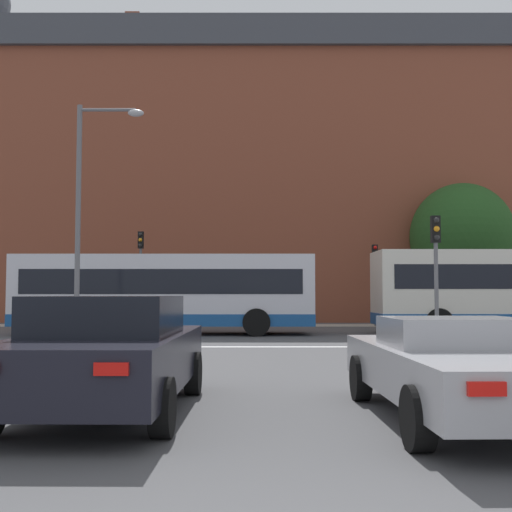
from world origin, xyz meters
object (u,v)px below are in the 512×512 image
at_px(street_lamp_junction, 92,197).
at_px(pedestrian_walking_east, 442,305).
at_px(bus_crossing_lead, 168,292).
at_px(car_roadster_right, 460,367).
at_px(pedestrian_walking_west, 126,306).
at_px(traffic_light_far_left, 143,263).
at_px(car_saloon_left, 111,352).
at_px(traffic_light_near_right, 439,257).
at_px(pedestrian_waiting, 158,303).
at_px(traffic_light_far_right, 377,271).

distance_m(street_lamp_junction, pedestrian_walking_east, 18.56).
bearing_deg(bus_crossing_lead, car_roadster_right, 19.52).
distance_m(bus_crossing_lead, pedestrian_walking_west, 7.60).
relative_size(street_lamp_junction, pedestrian_walking_west, 4.67).
height_order(bus_crossing_lead, street_lamp_junction, street_lamp_junction).
height_order(car_roadster_right, bus_crossing_lead, bus_crossing_lead).
distance_m(car_roadster_right, bus_crossing_lead, 17.51).
relative_size(traffic_light_far_left, pedestrian_walking_east, 2.63).
xyz_separation_m(car_saloon_left, traffic_light_near_right, (7.20, 10.53, 1.83)).
relative_size(pedestrian_waiting, pedestrian_walking_west, 1.13).
height_order(bus_crossing_lead, traffic_light_near_right, traffic_light_near_right).
height_order(traffic_light_far_right, street_lamp_junction, street_lamp_junction).
bearing_deg(car_saloon_left, bus_crossing_lead, 96.15).
xyz_separation_m(traffic_light_near_right, pedestrian_walking_west, (-11.72, 12.37, -1.67)).
distance_m(car_saloon_left, pedestrian_walking_west, 23.34).
bearing_deg(traffic_light_near_right, pedestrian_walking_east, 73.73).
bearing_deg(street_lamp_junction, pedestrian_walking_west, 96.13).
bearing_deg(traffic_light_far_left, car_saloon_left, -80.78).
distance_m(car_saloon_left, car_roadster_right, 4.35).
bearing_deg(street_lamp_junction, car_saloon_left, -74.03).
bearing_deg(car_saloon_left, traffic_light_far_right, 71.81).
bearing_deg(traffic_light_far_left, pedestrian_walking_west, 130.78).
distance_m(car_roadster_right, traffic_light_near_right, 11.59).
bearing_deg(bus_crossing_lead, street_lamp_junction, -21.82).
bearing_deg(traffic_light_far_left, pedestrian_walking_east, 5.00).
bearing_deg(pedestrian_walking_west, bus_crossing_lead, -174.42).
bearing_deg(traffic_light_far_right, traffic_light_near_right, -91.70).
xyz_separation_m(car_saloon_left, bus_crossing_lead, (-1.52, 15.95, 0.82)).
relative_size(car_roadster_right, street_lamp_junction, 0.65).
distance_m(car_saloon_left, pedestrian_waiting, 23.64).
bearing_deg(traffic_light_far_left, traffic_light_far_right, 1.53).
bearing_deg(bus_crossing_lead, pedestrian_walking_west, -156.67).
bearing_deg(traffic_light_near_right, bus_crossing_lead, 148.15).
bearing_deg(car_roadster_right, pedestrian_walking_west, 109.34).
xyz_separation_m(bus_crossing_lead, traffic_light_far_right, (9.07, 6.10, 1.03)).
bearing_deg(car_roadster_right, pedestrian_waiting, 105.79).
distance_m(traffic_light_far_left, pedestrian_walking_east, 14.56).
distance_m(car_roadster_right, pedestrian_walking_east, 24.42).
xyz_separation_m(traffic_light_near_right, street_lamp_junction, (-10.50, 0.99, 1.93)).
bearing_deg(pedestrian_walking_east, pedestrian_walking_west, 20.60).
relative_size(car_saloon_left, pedestrian_walking_east, 2.82).
bearing_deg(pedestrian_walking_west, street_lamp_junction, 168.38).
relative_size(car_roadster_right, bus_crossing_lead, 0.44).
bearing_deg(bus_crossing_lead, pedestrian_walking_east, 119.72).
relative_size(car_saloon_left, pedestrian_waiting, 2.65).
bearing_deg(pedestrian_waiting, traffic_light_far_left, 137.00).
relative_size(traffic_light_far_left, pedestrian_waiting, 2.48).
height_order(bus_crossing_lead, traffic_light_far_left, traffic_light_far_left).
height_order(car_saloon_left, traffic_light_near_right, traffic_light_near_right).
relative_size(car_saloon_left, street_lamp_junction, 0.64).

